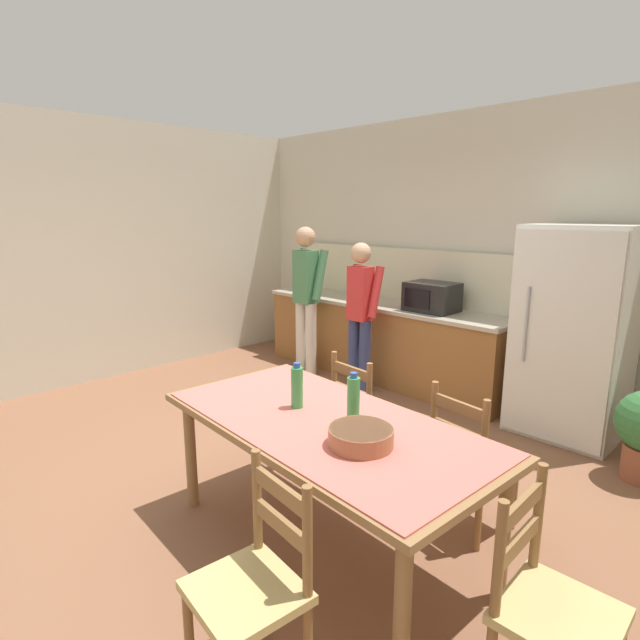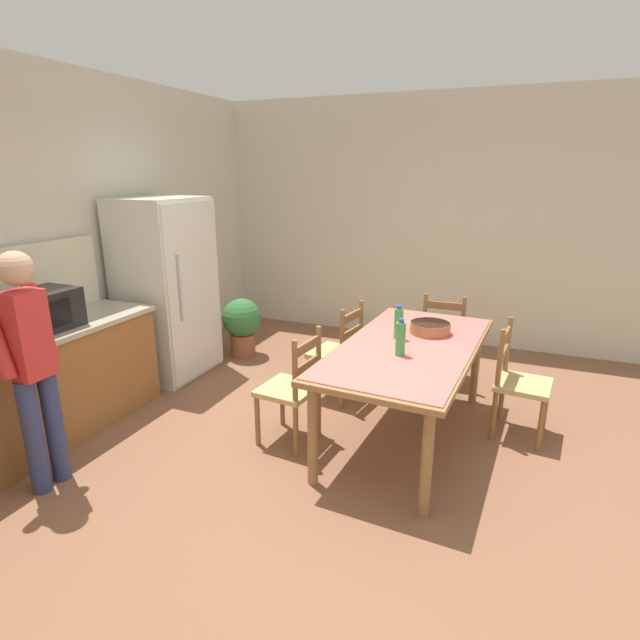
# 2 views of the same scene
# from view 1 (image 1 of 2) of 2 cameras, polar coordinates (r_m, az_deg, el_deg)

# --- Properties ---
(ground_plane) EXTENTS (8.32, 8.32, 0.00)m
(ground_plane) POSITION_cam_1_polar(r_m,az_deg,el_deg) (3.82, -2.96, -17.48)
(ground_plane) COLOR brown
(wall_back) EXTENTS (6.52, 0.12, 2.90)m
(wall_back) POSITION_cam_1_polar(r_m,az_deg,el_deg) (5.47, 18.32, 7.02)
(wall_back) COLOR beige
(wall_back) RESTS_ON ground
(wall_left) EXTENTS (0.12, 5.20, 2.90)m
(wall_left) POSITION_cam_1_polar(r_m,az_deg,el_deg) (6.17, -23.88, 7.12)
(wall_left) COLOR beige
(wall_left) RESTS_ON ground
(kitchen_counter) EXTENTS (3.13, 0.66, 0.88)m
(kitchen_counter) POSITION_cam_1_polar(r_m,az_deg,el_deg) (5.81, 6.90, -2.25)
(kitchen_counter) COLOR brown
(kitchen_counter) RESTS_ON ground
(counter_splashback) EXTENTS (3.09, 0.03, 0.60)m
(counter_splashback) POSITION_cam_1_polar(r_m,az_deg,el_deg) (5.92, 8.98, 5.22)
(counter_splashback) COLOR beige
(counter_splashback) RESTS_ON kitchen_counter
(refrigerator) EXTENTS (0.84, 0.73, 1.79)m
(refrigerator) POSITION_cam_1_polar(r_m,az_deg,el_deg) (4.70, 26.97, -1.31)
(refrigerator) COLOR silver
(refrigerator) RESTS_ON ground
(microwave) EXTENTS (0.50, 0.39, 0.30)m
(microwave) POSITION_cam_1_polar(r_m,az_deg,el_deg) (5.29, 12.65, 2.59)
(microwave) COLOR black
(microwave) RESTS_ON kitchen_counter
(dining_table) EXTENTS (2.00, 1.07, 0.78)m
(dining_table) POSITION_cam_1_polar(r_m,az_deg,el_deg) (2.82, 0.57, -12.80)
(dining_table) COLOR olive
(dining_table) RESTS_ON ground
(bottle_near_centre) EXTENTS (0.07, 0.07, 0.27)m
(bottle_near_centre) POSITION_cam_1_polar(r_m,az_deg,el_deg) (2.91, -2.65, -7.63)
(bottle_near_centre) COLOR green
(bottle_near_centre) RESTS_ON dining_table
(bottle_off_centre) EXTENTS (0.07, 0.07, 0.27)m
(bottle_off_centre) POSITION_cam_1_polar(r_m,az_deg,el_deg) (2.75, 3.84, -8.88)
(bottle_off_centre) COLOR green
(bottle_off_centre) RESTS_ON dining_table
(serving_bowl) EXTENTS (0.32, 0.32, 0.09)m
(serving_bowl) POSITION_cam_1_polar(r_m,az_deg,el_deg) (2.49, 4.68, -13.03)
(serving_bowl) COLOR #9E6642
(serving_bowl) RESTS_ON dining_table
(chair_head_end) EXTENTS (0.41, 0.43, 0.91)m
(chair_head_end) POSITION_cam_1_polar(r_m,az_deg,el_deg) (2.32, 24.73, -27.69)
(chair_head_end) COLOR olive
(chair_head_end) RESTS_ON ground
(chair_side_near_right) EXTENTS (0.46, 0.44, 0.91)m
(chair_side_near_right) POSITION_cam_1_polar(r_m,az_deg,el_deg) (2.26, -7.56, -27.83)
(chair_side_near_right) COLOR olive
(chair_side_near_right) RESTS_ON ground
(chair_side_far_right) EXTENTS (0.48, 0.46, 0.91)m
(chair_side_far_right) POSITION_cam_1_polar(r_m,az_deg,el_deg) (3.22, 16.73, -15.06)
(chair_side_far_right) COLOR olive
(chair_side_far_right) RESTS_ON ground
(chair_side_far_left) EXTENTS (0.45, 0.44, 0.91)m
(chair_side_far_left) POSITION_cam_1_polar(r_m,az_deg,el_deg) (3.70, 5.02, -10.85)
(chair_side_far_left) COLOR olive
(chair_side_far_left) RESTS_ON ground
(person_at_sink) EXTENTS (0.43, 0.30, 1.73)m
(person_at_sink) POSITION_cam_1_polar(r_m,az_deg,el_deg) (5.79, -1.58, 3.12)
(person_at_sink) COLOR silver
(person_at_sink) RESTS_ON ground
(person_at_counter) EXTENTS (0.40, 0.28, 1.59)m
(person_at_counter) POSITION_cam_1_polar(r_m,az_deg,el_deg) (5.21, 4.65, 1.17)
(person_at_counter) COLOR navy
(person_at_counter) RESTS_ON ground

